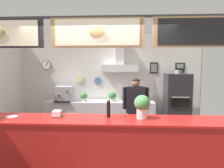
# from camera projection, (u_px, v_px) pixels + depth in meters

# --- Properties ---
(ground_plane) EXTENTS (6.28, 6.28, 0.00)m
(ground_plane) POSITION_uv_depth(u_px,v_px,m) (100.00, 167.00, 3.70)
(ground_plane) COLOR #514C47
(back_wall_assembly) EXTENTS (5.23, 2.70, 2.79)m
(back_wall_assembly) POSITION_uv_depth(u_px,v_px,m) (109.00, 79.00, 5.65)
(back_wall_assembly) COLOR gray
(back_wall_assembly) RESTS_ON ground_plane
(service_counter) EXTENTS (4.44, 0.63, 1.05)m
(service_counter) POSITION_uv_depth(u_px,v_px,m) (96.00, 151.00, 3.14)
(service_counter) COLOR #B21916
(service_counter) RESTS_ON ground_plane
(back_prep_counter) EXTENTS (2.97, 0.56, 0.90)m
(back_prep_counter) POSITION_uv_depth(u_px,v_px,m) (100.00, 117.00, 5.54)
(back_prep_counter) COLOR silver
(back_prep_counter) RESTS_ON ground_plane
(pizza_oven) EXTENTS (0.61, 0.64, 1.76)m
(pizza_oven) POSITION_uv_depth(u_px,v_px,m) (177.00, 105.00, 5.25)
(pizza_oven) COLOR #232326
(pizza_oven) RESTS_ON ground_plane
(shop_worker) EXTENTS (0.56, 0.24, 1.60)m
(shop_worker) POSITION_uv_depth(u_px,v_px,m) (136.00, 112.00, 4.33)
(shop_worker) COLOR #232328
(shop_worker) RESTS_ON ground_plane
(espresso_machine) EXTENTS (0.45, 0.51, 0.41)m
(espresso_machine) POSITION_uv_depth(u_px,v_px,m) (64.00, 94.00, 5.51)
(espresso_machine) COLOR #A3A5AD
(espresso_machine) RESTS_ON back_prep_counter
(potted_rosemary) EXTENTS (0.22, 0.22, 0.25)m
(potted_rosemary) POSITION_uv_depth(u_px,v_px,m) (112.00, 96.00, 5.48)
(potted_rosemary) COLOR beige
(potted_rosemary) RESTS_ON back_prep_counter
(potted_oregano) EXTENTS (0.19, 0.19, 0.23)m
(potted_oregano) POSITION_uv_depth(u_px,v_px,m) (84.00, 96.00, 5.48)
(potted_oregano) COLOR beige
(potted_oregano) RESTS_ON back_prep_counter
(napkin_holder) EXTENTS (0.16, 0.15, 0.12)m
(napkin_holder) POSITION_uv_depth(u_px,v_px,m) (57.00, 114.00, 3.21)
(napkin_holder) COLOR #262628
(napkin_holder) RESTS_ON service_counter
(pepper_grinder) EXTENTS (0.06, 0.06, 0.30)m
(pepper_grinder) POSITION_uv_depth(u_px,v_px,m) (108.00, 108.00, 3.17)
(pepper_grinder) COLOR black
(pepper_grinder) RESTS_ON service_counter
(condiment_plate) EXTENTS (0.18, 0.18, 0.01)m
(condiment_plate) POSITION_uv_depth(u_px,v_px,m) (12.00, 116.00, 3.20)
(condiment_plate) COLOR white
(condiment_plate) RESTS_ON service_counter
(basil_vase) EXTENTS (0.25, 0.25, 0.37)m
(basil_vase) POSITION_uv_depth(u_px,v_px,m) (142.00, 106.00, 3.09)
(basil_vase) COLOR silver
(basil_vase) RESTS_ON service_counter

